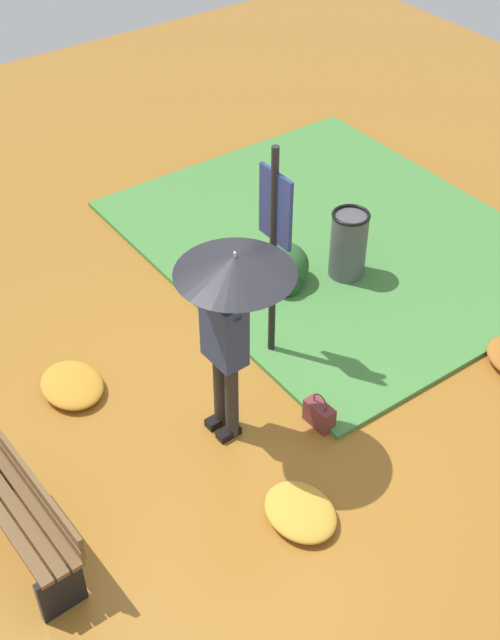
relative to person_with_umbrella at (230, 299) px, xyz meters
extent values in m
plane|color=#9E6623|center=(0.15, -0.11, -1.55)|extent=(18.00, 18.00, 0.00)
cube|color=#47843D|center=(-1.77, 2.71, -1.53)|extent=(4.80, 4.00, 0.05)
cylinder|color=#2D2823|center=(-0.17, -0.01, -1.12)|extent=(0.12, 0.12, 0.86)
cylinder|color=#2D2823|center=(0.01, -0.01, -1.12)|extent=(0.12, 0.12, 0.86)
cube|color=black|center=(-0.17, -0.05, -1.51)|extent=(0.12, 0.22, 0.08)
cube|color=black|center=(0.01, -0.05, -1.51)|extent=(0.12, 0.22, 0.08)
cube|color=#2D3851|center=(-0.08, -0.01, -0.37)|extent=(0.39, 0.25, 0.64)
sphere|color=#8C664C|center=(-0.08, -0.01, 0.09)|extent=(0.20, 0.20, 0.20)
ellipsoid|color=black|center=(-0.08, -0.01, 0.12)|extent=(0.20, 0.20, 0.15)
cylinder|color=#2D3851|center=(-0.29, -0.04, -0.16)|extent=(0.18, 0.13, 0.18)
cylinder|color=#2D3851|center=(-0.25, -0.05, -0.07)|extent=(0.24, 0.11, 0.33)
cube|color=black|center=(-0.17, -0.03, 0.07)|extent=(0.07, 0.02, 0.14)
cylinder|color=#2D3851|center=(0.08, -0.01, -0.13)|extent=(0.11, 0.10, 0.09)
cylinder|color=#2D3851|center=(0.07, 0.00, -0.04)|extent=(0.10, 0.09, 0.23)
cylinder|color=#A5A5AD|center=(0.06, 0.01, 0.27)|extent=(0.02, 0.02, 0.41)
cone|color=black|center=(0.06, 0.01, 0.37)|extent=(0.96, 0.96, 0.16)
sphere|color=#A5A5AD|center=(0.06, 0.01, 0.48)|extent=(0.02, 0.02, 0.02)
cylinder|color=black|center=(-0.67, 0.94, -0.40)|extent=(0.07, 0.07, 2.30)
cube|color=navy|center=(-0.67, 0.95, 0.15)|extent=(0.44, 0.04, 0.70)
cube|color=silver|center=(-0.67, 0.97, 0.15)|extent=(0.38, 0.01, 0.64)
cube|color=brown|center=(0.37, 0.70, -1.43)|extent=(0.31, 0.16, 0.24)
torus|color=brown|center=(0.37, 0.70, -1.27)|extent=(0.18, 0.02, 0.18)
cube|color=black|center=(0.71, -2.01, -1.33)|extent=(0.07, 0.36, 0.44)
cube|color=brown|center=(0.07, -2.13, -1.09)|extent=(1.40, 0.16, 0.04)
cube|color=brown|center=(0.07, -2.01, -1.09)|extent=(1.40, 0.16, 0.04)
cube|color=brown|center=(0.07, -1.89, -1.09)|extent=(1.40, 0.16, 0.04)
cube|color=brown|center=(0.07, -1.84, -0.99)|extent=(1.40, 0.10, 0.10)
cube|color=brown|center=(0.07, -1.84, -0.85)|extent=(1.40, 0.10, 0.10)
cylinder|color=#4C4C51|center=(-1.18, 2.36, -1.15)|extent=(0.40, 0.40, 0.80)
torus|color=black|center=(-1.18, 2.36, -0.74)|extent=(0.42, 0.42, 0.04)
ellipsoid|color=#285628|center=(-1.48, 1.71, -1.30)|extent=(0.56, 0.56, 0.50)
ellipsoid|color=#1E421E|center=(-1.32, 1.62, -1.38)|extent=(0.34, 0.34, 0.34)
ellipsoid|color=#C68428|center=(-1.33, -0.93, -1.47)|extent=(0.71, 0.57, 0.16)
ellipsoid|color=gold|center=(1.09, -0.08, -1.48)|extent=(0.67, 0.54, 0.15)
camera|label=1|loc=(4.27, -2.88, 4.14)|focal=47.19mm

